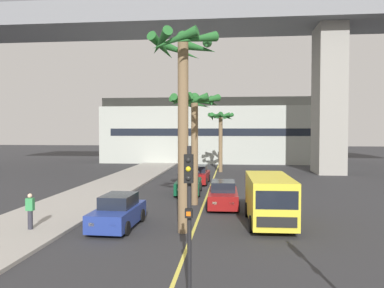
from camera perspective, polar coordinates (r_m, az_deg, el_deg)
name	(u,v)px	position (r m, az deg, el deg)	size (l,w,h in m)	color
sidewalk_left	(42,218)	(21.54, -21.44, -10.26)	(4.80, 80.00, 0.15)	#9E9991
lane_stripe_center	(207,196)	(27.12, 2.22, -7.73)	(0.14, 56.00, 0.01)	#DBCC4C
bridge_overpass	(230,27)	(43.65, 5.74, 16.97)	(62.80, 8.00, 19.84)	slate
pier_building_backdrop	(220,131)	(55.52, 4.17, 1.94)	(33.26, 8.04, 9.10)	#ADB2A8
car_queue_front	(118,212)	(18.76, -10.96, -9.97)	(1.93, 4.15, 1.56)	navy
car_queue_second	(188,184)	(27.94, -0.53, -5.95)	(1.95, 4.16, 1.56)	#0C4728
car_queue_third	(198,175)	(33.20, 0.92, -4.67)	(1.92, 4.14, 1.56)	maroon
car_queue_fourth	(223,195)	(23.22, 4.65, -7.61)	(1.91, 4.14, 1.56)	maroon
delivery_van	(269,198)	(19.30, 11.44, -7.92)	(2.26, 5.30, 2.36)	yellow
traffic_light_median_near	(189,201)	(10.40, -0.45, -8.51)	(0.24, 0.37, 4.20)	black
palm_tree_near_median	(194,115)	(23.62, 0.34, 4.38)	(3.29, 3.26, 6.92)	brown
palm_tree_mid_median	(221,124)	(42.23, 4.30, 3.02)	(2.97, 2.99, 6.65)	brown
palm_tree_far_median	(183,81)	(17.26, -1.36, 9.40)	(3.26, 3.31, 9.03)	brown
pedestrian_near_crosswalk	(30,211)	(18.97, -22.95, -9.11)	(0.34, 0.22, 1.62)	#2D2D38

